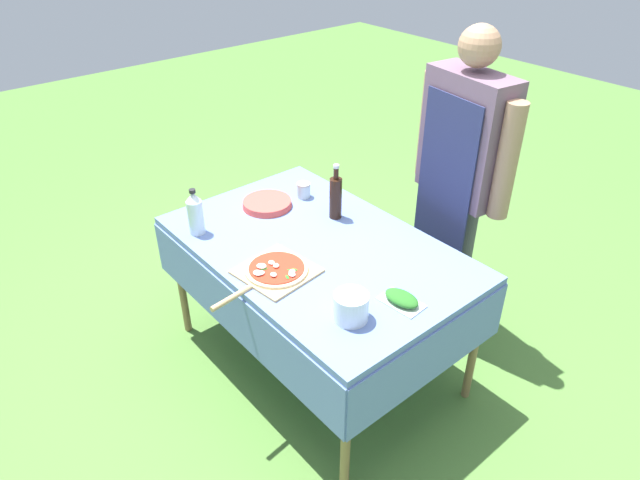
{
  "coord_description": "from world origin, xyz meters",
  "views": [
    {
      "loc": [
        1.75,
        -1.45,
        2.25
      ],
      "look_at": [
        0.02,
        0.0,
        0.79
      ],
      "focal_mm": 32.0,
      "sensor_mm": 36.0,
      "label": 1
    }
  ],
  "objects_px": {
    "oil_bottle": "(336,197)",
    "mixing_tub": "(351,307)",
    "pizza_on_peel": "(274,271)",
    "water_bottle": "(195,213)",
    "prep_table": "(317,257)",
    "plate_stack": "(267,203)",
    "person_cook": "(461,167)",
    "sauce_jar": "(304,191)",
    "herb_container": "(402,299)"
  },
  "relations": [
    {
      "from": "mixing_tub",
      "to": "plate_stack",
      "type": "xyz_separation_m",
      "value": [
        -0.96,
        0.28,
        -0.04
      ]
    },
    {
      "from": "mixing_tub",
      "to": "person_cook",
      "type": "bearing_deg",
      "value": 105.81
    },
    {
      "from": "person_cook",
      "to": "sauce_jar",
      "type": "xyz_separation_m",
      "value": [
        -0.63,
        -0.52,
        -0.21
      ]
    },
    {
      "from": "water_bottle",
      "to": "mixing_tub",
      "type": "xyz_separation_m",
      "value": [
        0.96,
        0.14,
        -0.05
      ]
    },
    {
      "from": "prep_table",
      "to": "herb_container",
      "type": "bearing_deg",
      "value": -1.27
    },
    {
      "from": "oil_bottle",
      "to": "mixing_tub",
      "type": "distance_m",
      "value": 0.8
    },
    {
      "from": "water_bottle",
      "to": "sauce_jar",
      "type": "relative_size",
      "value": 2.91
    },
    {
      "from": "oil_bottle",
      "to": "sauce_jar",
      "type": "distance_m",
      "value": 0.29
    },
    {
      "from": "sauce_jar",
      "to": "mixing_tub",
      "type": "bearing_deg",
      "value": -28.29
    },
    {
      "from": "oil_bottle",
      "to": "herb_container",
      "type": "relative_size",
      "value": 1.53
    },
    {
      "from": "prep_table",
      "to": "herb_container",
      "type": "relative_size",
      "value": 7.72
    },
    {
      "from": "plate_stack",
      "to": "prep_table",
      "type": "bearing_deg",
      "value": -4.75
    },
    {
      "from": "person_cook",
      "to": "sauce_jar",
      "type": "relative_size",
      "value": 20.52
    },
    {
      "from": "oil_bottle",
      "to": "water_bottle",
      "type": "distance_m",
      "value": 0.7
    },
    {
      "from": "pizza_on_peel",
      "to": "herb_container",
      "type": "xyz_separation_m",
      "value": [
        0.5,
        0.28,
        0.01
      ]
    },
    {
      "from": "oil_bottle",
      "to": "mixing_tub",
      "type": "bearing_deg",
      "value": -36.99
    },
    {
      "from": "pizza_on_peel",
      "to": "plate_stack",
      "type": "relative_size",
      "value": 2.02
    },
    {
      "from": "plate_stack",
      "to": "sauce_jar",
      "type": "bearing_deg",
      "value": 79.08
    },
    {
      "from": "oil_bottle",
      "to": "herb_container",
      "type": "distance_m",
      "value": 0.75
    },
    {
      "from": "prep_table",
      "to": "plate_stack",
      "type": "xyz_separation_m",
      "value": [
        -0.46,
        0.04,
        0.09
      ]
    },
    {
      "from": "water_bottle",
      "to": "herb_container",
      "type": "distance_m",
      "value": 1.09
    },
    {
      "from": "mixing_tub",
      "to": "prep_table",
      "type": "bearing_deg",
      "value": 154.31
    },
    {
      "from": "prep_table",
      "to": "person_cook",
      "type": "relative_size",
      "value": 0.88
    },
    {
      "from": "pizza_on_peel",
      "to": "plate_stack",
      "type": "height_order",
      "value": "pizza_on_peel"
    },
    {
      "from": "pizza_on_peel",
      "to": "water_bottle",
      "type": "bearing_deg",
      "value": -177.47
    },
    {
      "from": "prep_table",
      "to": "sauce_jar",
      "type": "relative_size",
      "value": 18.08
    },
    {
      "from": "prep_table",
      "to": "sauce_jar",
      "type": "xyz_separation_m",
      "value": [
        -0.42,
        0.25,
        0.11
      ]
    },
    {
      "from": "plate_stack",
      "to": "sauce_jar",
      "type": "relative_size",
      "value": 3.18
    },
    {
      "from": "herb_container",
      "to": "person_cook",
      "type": "bearing_deg",
      "value": 114.02
    },
    {
      "from": "pizza_on_peel",
      "to": "herb_container",
      "type": "bearing_deg",
      "value": 22.4
    },
    {
      "from": "prep_table",
      "to": "person_cook",
      "type": "xyz_separation_m",
      "value": [
        0.21,
        0.77,
        0.32
      ]
    },
    {
      "from": "herb_container",
      "to": "mixing_tub",
      "type": "relative_size",
      "value": 1.37
    },
    {
      "from": "prep_table",
      "to": "person_cook",
      "type": "height_order",
      "value": "person_cook"
    },
    {
      "from": "pizza_on_peel",
      "to": "water_bottle",
      "type": "relative_size",
      "value": 2.21
    },
    {
      "from": "pizza_on_peel",
      "to": "water_bottle",
      "type": "distance_m",
      "value": 0.54
    },
    {
      "from": "water_bottle",
      "to": "herb_container",
      "type": "xyz_separation_m",
      "value": [
        1.03,
        0.37,
        -0.09
      ]
    },
    {
      "from": "prep_table",
      "to": "herb_container",
      "type": "height_order",
      "value": "herb_container"
    },
    {
      "from": "herb_container",
      "to": "pizza_on_peel",
      "type": "bearing_deg",
      "value": -150.84
    },
    {
      "from": "person_cook",
      "to": "herb_container",
      "type": "distance_m",
      "value": 0.89
    },
    {
      "from": "water_bottle",
      "to": "pizza_on_peel",
      "type": "bearing_deg",
      "value": 9.3
    },
    {
      "from": "pizza_on_peel",
      "to": "sauce_jar",
      "type": "distance_m",
      "value": 0.72
    },
    {
      "from": "water_bottle",
      "to": "mixing_tub",
      "type": "relative_size",
      "value": 1.7
    },
    {
      "from": "prep_table",
      "to": "water_bottle",
      "type": "relative_size",
      "value": 6.22
    },
    {
      "from": "plate_stack",
      "to": "herb_container",
      "type": "bearing_deg",
      "value": -2.84
    },
    {
      "from": "oil_bottle",
      "to": "herb_container",
      "type": "bearing_deg",
      "value": -19.97
    },
    {
      "from": "mixing_tub",
      "to": "plate_stack",
      "type": "bearing_deg",
      "value": 163.87
    },
    {
      "from": "prep_table",
      "to": "oil_bottle",
      "type": "bearing_deg",
      "value": 120.62
    },
    {
      "from": "person_cook",
      "to": "pizza_on_peel",
      "type": "distance_m",
      "value": 1.1
    },
    {
      "from": "person_cook",
      "to": "plate_stack",
      "type": "distance_m",
      "value": 1.02
    },
    {
      "from": "prep_table",
      "to": "pizza_on_peel",
      "type": "xyz_separation_m",
      "value": [
        0.06,
        -0.29,
        0.09
      ]
    }
  ]
}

